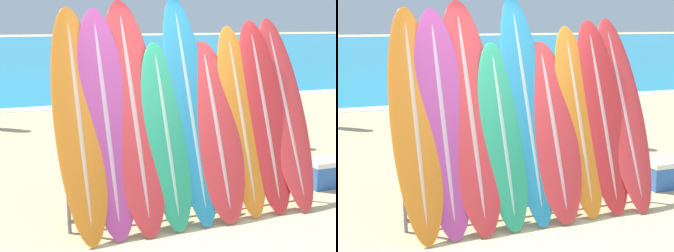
% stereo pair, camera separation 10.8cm
% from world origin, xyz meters
% --- Properties ---
extents(ground_plane, '(160.00, 160.00, 0.00)m').
position_xyz_m(ground_plane, '(0.00, 0.00, 0.00)').
color(ground_plane, tan).
extents(ocean_water, '(120.00, 60.00, 0.01)m').
position_xyz_m(ocean_water, '(0.00, 37.38, 0.00)').
color(ocean_water, teal).
rests_on(ocean_water, ground_plane).
extents(surfboard_rack, '(2.80, 0.04, 0.85)m').
position_xyz_m(surfboard_rack, '(-0.04, 0.67, 0.46)').
color(surfboard_rack, slate).
rests_on(surfboard_rack, ground_plane).
extents(surfboard_slot_0, '(0.52, 1.21, 2.33)m').
position_xyz_m(surfboard_slot_0, '(-1.26, 0.81, 1.17)').
color(surfboard_slot_0, orange).
rests_on(surfboard_slot_0, ground_plane).
extents(surfboard_slot_1, '(0.56, 1.12, 2.32)m').
position_xyz_m(surfboard_slot_1, '(-0.98, 0.80, 1.16)').
color(surfboard_slot_1, '#B23D8E').
rests_on(surfboard_slot_1, ground_plane).
extents(surfboard_slot_2, '(0.60, 1.24, 2.41)m').
position_xyz_m(surfboard_slot_2, '(-0.67, 0.83, 1.21)').
color(surfboard_slot_2, red).
rests_on(surfboard_slot_2, ground_plane).
extents(surfboard_slot_3, '(0.49, 0.95, 1.95)m').
position_xyz_m(surfboard_slot_3, '(-0.34, 0.70, 0.97)').
color(surfboard_slot_3, '#289E70').
rests_on(surfboard_slot_3, ground_plane).
extents(surfboard_slot_4, '(0.50, 1.16, 2.46)m').
position_xyz_m(surfboard_slot_4, '(-0.02, 0.82, 1.23)').
color(surfboard_slot_4, teal).
rests_on(surfboard_slot_4, ground_plane).
extents(surfboard_slot_5, '(0.60, 0.97, 1.95)m').
position_xyz_m(surfboard_slot_5, '(0.25, 0.70, 0.98)').
color(surfboard_slot_5, red).
rests_on(surfboard_slot_5, ground_plane).
extents(surfboard_slot_6, '(0.49, 0.93, 2.12)m').
position_xyz_m(surfboard_slot_6, '(0.59, 0.74, 1.06)').
color(surfboard_slot_6, orange).
rests_on(surfboard_slot_6, ground_plane).
extents(surfboard_slot_7, '(0.55, 0.97, 2.19)m').
position_xyz_m(surfboard_slot_7, '(0.90, 0.75, 1.09)').
color(surfboard_slot_7, red).
rests_on(surfboard_slot_7, ground_plane).
extents(surfboard_slot_8, '(0.52, 1.13, 2.21)m').
position_xyz_m(surfboard_slot_8, '(1.21, 0.77, 1.11)').
color(surfboard_slot_8, red).
rests_on(surfboard_slot_8, ground_plane).
extents(person_mid_beach, '(0.22, 0.26, 1.53)m').
position_xyz_m(person_mid_beach, '(2.27, 3.10, 0.84)').
color(person_mid_beach, '#A87A5B').
rests_on(person_mid_beach, ground_plane).
extents(cooler_box, '(0.52, 0.34, 0.37)m').
position_xyz_m(cooler_box, '(2.01, 0.95, 0.19)').
color(cooler_box, '#2D60B7').
rests_on(cooler_box, ground_plane).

